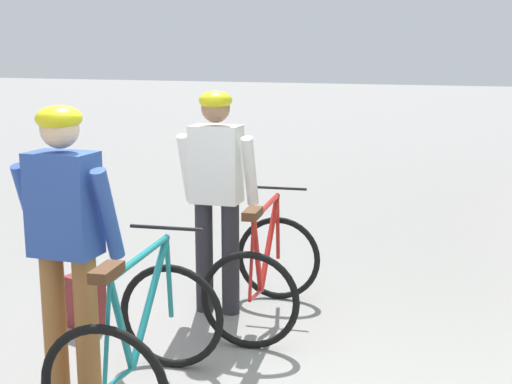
{
  "coord_description": "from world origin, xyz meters",
  "views": [
    {
      "loc": [
        1.32,
        -3.31,
        2.06
      ],
      "look_at": [
        -0.45,
        1.28,
        1.05
      ],
      "focal_mm": 48.56,
      "sensor_mm": 36.0,
      "label": 1
    }
  ],
  "objects_px": {
    "backpack_on_platform": "(85,302)",
    "cyclist_near_in_blue": "(66,229)",
    "bicycle_near_teal": "(141,342)",
    "cyclist_far_in_white": "(217,183)",
    "bicycle_far_red": "(265,272)"
  },
  "relations": [
    {
      "from": "backpack_on_platform",
      "to": "bicycle_near_teal",
      "type": "bearing_deg",
      "value": -27.17
    },
    {
      "from": "bicycle_far_red",
      "to": "cyclist_far_in_white",
      "type": "bearing_deg",
      "value": 171.22
    },
    {
      "from": "bicycle_near_teal",
      "to": "backpack_on_platform",
      "type": "distance_m",
      "value": 1.35
    },
    {
      "from": "cyclist_far_in_white",
      "to": "bicycle_near_teal",
      "type": "distance_m",
      "value": 1.68
    },
    {
      "from": "cyclist_near_in_blue",
      "to": "bicycle_near_teal",
      "type": "height_order",
      "value": "cyclist_near_in_blue"
    },
    {
      "from": "cyclist_near_in_blue",
      "to": "bicycle_near_teal",
      "type": "distance_m",
      "value": 0.79
    },
    {
      "from": "cyclist_far_in_white",
      "to": "backpack_on_platform",
      "type": "relative_size",
      "value": 4.4
    },
    {
      "from": "cyclist_far_in_white",
      "to": "bicycle_near_teal",
      "type": "relative_size",
      "value": 1.52
    },
    {
      "from": "cyclist_near_in_blue",
      "to": "bicycle_near_teal",
      "type": "bearing_deg",
      "value": 9.13
    },
    {
      "from": "cyclist_near_in_blue",
      "to": "cyclist_far_in_white",
      "type": "relative_size",
      "value": 1.0
    },
    {
      "from": "backpack_on_platform",
      "to": "cyclist_near_in_blue",
      "type": "bearing_deg",
      "value": -44.81
    },
    {
      "from": "cyclist_far_in_white",
      "to": "cyclist_near_in_blue",
      "type": "bearing_deg",
      "value": -98.02
    },
    {
      "from": "bicycle_near_teal",
      "to": "backpack_on_platform",
      "type": "bearing_deg",
      "value": 138.93
    },
    {
      "from": "cyclist_near_in_blue",
      "to": "backpack_on_platform",
      "type": "height_order",
      "value": "cyclist_near_in_blue"
    },
    {
      "from": "bicycle_far_red",
      "to": "cyclist_near_in_blue",
      "type": "bearing_deg",
      "value": -112.99
    }
  ]
}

